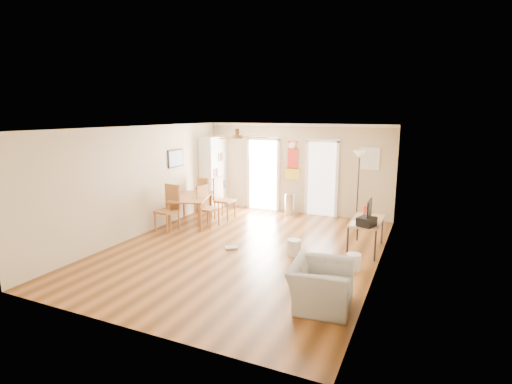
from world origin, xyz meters
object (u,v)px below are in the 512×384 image
at_px(dining_table, 191,210).
at_px(trash_can, 290,204).
at_px(dining_chair_right_b, 209,207).
at_px(torchiere_lamp, 358,187).
at_px(bookshelf, 214,173).
at_px(dining_chair_far, 209,196).
at_px(printer, 367,222).
at_px(dining_chair_near, 167,209).
at_px(wastebasket_a, 294,247).
at_px(dining_chair_right_a, 225,198).
at_px(armchair, 321,285).
at_px(computer_desk, 366,235).
at_px(wastebasket_b, 354,262).

xyz_separation_m(dining_table, trash_can, (2.07, 1.96, -0.06)).
bearing_deg(dining_chair_right_b, dining_table, 94.51).
distance_m(dining_chair_right_b, torchiere_lamp, 4.01).
xyz_separation_m(bookshelf, dining_chair_far, (0.27, -0.78, -0.55)).
height_order(dining_chair_right_b, printer, dining_chair_right_b).
relative_size(bookshelf, dining_chair_near, 1.93).
bearing_deg(printer, torchiere_lamp, 119.91).
bearing_deg(torchiere_lamp, dining_chair_far, -166.19).
xyz_separation_m(bookshelf, wastebasket_a, (3.60, -2.93, -0.93)).
bearing_deg(printer, dining_chair_far, 176.80).
height_order(dining_table, dining_chair_right_a, dining_chair_right_a).
relative_size(dining_table, wastebasket_a, 4.50).
bearing_deg(bookshelf, torchiere_lamp, 21.73).
bearing_deg(dining_chair_far, bookshelf, -53.94).
distance_m(bookshelf, dining_chair_right_b, 2.13).
xyz_separation_m(dining_chair_right_a, dining_chair_near, (-0.74, -1.64, 0.00)).
xyz_separation_m(dining_chair_right_b, armchair, (3.75, -2.97, -0.19)).
height_order(computer_desk, printer, printer).
bearing_deg(dining_chair_right_a, armchair, -133.90).
xyz_separation_m(dining_table, dining_chair_right_b, (0.55, -0.03, 0.15)).
height_order(trash_can, printer, printer).
distance_m(dining_chair_far, computer_desk, 4.79).
bearing_deg(wastebasket_b, dining_chair_right_b, 160.93).
bearing_deg(wastebasket_b, dining_chair_near, 172.71).
height_order(wastebasket_a, armchair, armchair).
distance_m(dining_chair_right_b, trash_can, 2.51).
bearing_deg(dining_chair_right_b, armchair, -120.35).
bearing_deg(computer_desk, armchair, -94.90).
relative_size(torchiere_lamp, wastebasket_b, 6.09).
distance_m(dining_chair_right_a, printer, 4.32).
height_order(dining_table, armchair, dining_table).
height_order(dining_table, wastebasket_a, dining_table).
xyz_separation_m(computer_desk, printer, (0.06, -0.44, 0.42)).
bearing_deg(wastebasket_b, bookshelf, 146.62).
relative_size(dining_chair_right_b, trash_can, 1.68).
xyz_separation_m(bookshelf, computer_desk, (4.90, -2.01, -0.77)).
xyz_separation_m(bookshelf, dining_table, (0.36, -1.81, -0.72)).
distance_m(dining_chair_right_b, armchair, 4.79).
relative_size(dining_chair_right_a, wastebasket_a, 3.42).
xyz_separation_m(dining_chair_right_a, printer, (4.05, -1.48, 0.19)).
bearing_deg(dining_table, wastebasket_a, -19.07).
distance_m(dining_chair_right_b, dining_chair_far, 1.24).
bearing_deg(dining_table, dining_chair_far, 94.80).
xyz_separation_m(torchiere_lamp, armchair, (0.34, -5.02, -0.63)).
distance_m(dining_chair_right_b, wastebasket_a, 2.93).
xyz_separation_m(bookshelf, dining_chair_near, (0.17, -2.61, -0.53)).
bearing_deg(dining_chair_right_b, torchiere_lamp, -50.91).
xyz_separation_m(dining_chair_far, trash_can, (2.15, 0.93, -0.24)).
bearing_deg(armchair, dining_chair_right_b, 46.37).
height_order(dining_chair_right_b, torchiere_lamp, torchiere_lamp).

